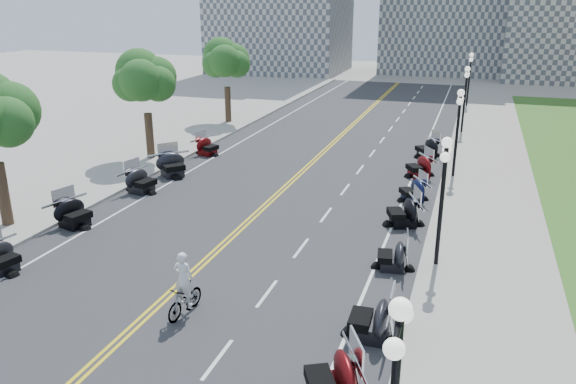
% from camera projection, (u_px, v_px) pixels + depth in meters
% --- Properties ---
extents(ground, '(160.00, 160.00, 0.00)m').
position_uv_depth(ground, '(185.00, 280.00, 20.50)').
color(ground, gray).
extents(road, '(16.00, 90.00, 0.01)m').
position_uv_depth(road, '(277.00, 195.00, 29.47)').
color(road, '#333335').
rests_on(road, ground).
extents(centerline_yellow_a, '(0.12, 90.00, 0.00)m').
position_uv_depth(centerline_yellow_a, '(275.00, 195.00, 29.50)').
color(centerline_yellow_a, yellow).
rests_on(centerline_yellow_a, road).
extents(centerline_yellow_b, '(0.12, 90.00, 0.00)m').
position_uv_depth(centerline_yellow_b, '(279.00, 195.00, 29.43)').
color(centerline_yellow_b, yellow).
rests_on(centerline_yellow_b, road).
extents(edge_line_north, '(0.12, 90.00, 0.00)m').
position_uv_depth(edge_line_north, '(399.00, 208.00, 27.54)').
color(edge_line_north, white).
rests_on(edge_line_north, road).
extents(edge_line_south, '(0.12, 90.00, 0.00)m').
position_uv_depth(edge_line_south, '(169.00, 183.00, 31.40)').
color(edge_line_south, white).
rests_on(edge_line_south, road).
extents(lane_dash_5, '(0.12, 2.00, 0.00)m').
position_uv_depth(lane_dash_5, '(218.00, 359.00, 15.94)').
color(lane_dash_5, white).
rests_on(lane_dash_5, road).
extents(lane_dash_6, '(0.12, 2.00, 0.00)m').
position_uv_depth(lane_dash_6, '(267.00, 293.00, 19.53)').
color(lane_dash_6, white).
rests_on(lane_dash_6, road).
extents(lane_dash_7, '(0.12, 2.00, 0.00)m').
position_uv_depth(lane_dash_7, '(301.00, 248.00, 23.12)').
color(lane_dash_7, white).
rests_on(lane_dash_7, road).
extents(lane_dash_8, '(0.12, 2.00, 0.00)m').
position_uv_depth(lane_dash_8, '(326.00, 215.00, 26.71)').
color(lane_dash_8, white).
rests_on(lane_dash_8, road).
extents(lane_dash_9, '(0.12, 2.00, 0.00)m').
position_uv_depth(lane_dash_9, '(345.00, 189.00, 30.30)').
color(lane_dash_9, white).
rests_on(lane_dash_9, road).
extents(lane_dash_10, '(0.12, 2.00, 0.00)m').
position_uv_depth(lane_dash_10, '(360.00, 169.00, 33.89)').
color(lane_dash_10, white).
rests_on(lane_dash_10, road).
extents(lane_dash_11, '(0.12, 2.00, 0.00)m').
position_uv_depth(lane_dash_11, '(372.00, 153.00, 37.48)').
color(lane_dash_11, white).
rests_on(lane_dash_11, road).
extents(lane_dash_12, '(0.12, 2.00, 0.00)m').
position_uv_depth(lane_dash_12, '(382.00, 140.00, 41.06)').
color(lane_dash_12, white).
rests_on(lane_dash_12, road).
extents(lane_dash_13, '(0.12, 2.00, 0.00)m').
position_uv_depth(lane_dash_13, '(391.00, 129.00, 44.65)').
color(lane_dash_13, white).
rests_on(lane_dash_13, road).
extents(lane_dash_14, '(0.12, 2.00, 0.00)m').
position_uv_depth(lane_dash_14, '(398.00, 119.00, 48.24)').
color(lane_dash_14, white).
rests_on(lane_dash_14, road).
extents(lane_dash_15, '(0.12, 2.00, 0.00)m').
position_uv_depth(lane_dash_15, '(404.00, 111.00, 51.83)').
color(lane_dash_15, white).
rests_on(lane_dash_15, road).
extents(lane_dash_16, '(0.12, 2.00, 0.00)m').
position_uv_depth(lane_dash_16, '(409.00, 104.00, 55.42)').
color(lane_dash_16, white).
rests_on(lane_dash_16, road).
extents(lane_dash_17, '(0.12, 2.00, 0.00)m').
position_uv_depth(lane_dash_17, '(414.00, 98.00, 59.01)').
color(lane_dash_17, white).
rests_on(lane_dash_17, road).
extents(lane_dash_18, '(0.12, 2.00, 0.00)m').
position_uv_depth(lane_dash_18, '(418.00, 92.00, 62.60)').
color(lane_dash_18, white).
rests_on(lane_dash_18, road).
extents(lane_dash_19, '(0.12, 2.00, 0.00)m').
position_uv_depth(lane_dash_19, '(422.00, 87.00, 66.19)').
color(lane_dash_19, white).
rests_on(lane_dash_19, road).
extents(sidewalk_north, '(5.00, 90.00, 0.15)m').
position_uv_depth(sidewalk_north, '(488.00, 217.00, 26.28)').
color(sidewalk_north, '#9E9991').
rests_on(sidewalk_north, ground).
extents(sidewalk_south, '(5.00, 90.00, 0.15)m').
position_uv_depth(sidewalk_south, '(107.00, 175.00, 32.61)').
color(sidewalk_south, '#9E9991').
rests_on(sidewalk_south, ground).
extents(street_lamp_2, '(0.50, 1.20, 4.90)m').
position_uv_depth(street_lamp_2, '(441.00, 203.00, 20.66)').
color(street_lamp_2, black).
rests_on(street_lamp_2, sidewalk_north).
extents(street_lamp_3, '(0.50, 1.20, 4.90)m').
position_uv_depth(street_lamp_3, '(457.00, 134.00, 31.42)').
color(street_lamp_3, black).
rests_on(street_lamp_3, sidewalk_north).
extents(street_lamp_4, '(0.50, 1.20, 4.90)m').
position_uv_depth(street_lamp_4, '(465.00, 100.00, 42.19)').
color(street_lamp_4, black).
rests_on(street_lamp_4, sidewalk_north).
extents(street_lamp_5, '(0.50, 1.20, 4.90)m').
position_uv_depth(street_lamp_5, '(469.00, 80.00, 52.96)').
color(street_lamp_5, black).
rests_on(street_lamp_5, sidewalk_north).
extents(tree_3, '(4.80, 4.80, 9.20)m').
position_uv_depth(tree_3, '(145.00, 85.00, 34.54)').
color(tree_3, '#235619').
rests_on(tree_3, sidewalk_south).
extents(tree_4, '(4.80, 4.80, 9.20)m').
position_uv_depth(tree_4, '(227.00, 65.00, 45.31)').
color(tree_4, '#235619').
rests_on(tree_4, sidewalk_south).
extents(motorcycle_n_4, '(2.77, 2.77, 1.43)m').
position_uv_depth(motorcycle_n_4, '(333.00, 376.00, 14.13)').
color(motorcycle_n_4, '#590A0C').
rests_on(motorcycle_n_4, road).
extents(motorcycle_n_5, '(2.09, 2.09, 1.41)m').
position_uv_depth(motorcycle_n_5, '(371.00, 317.00, 16.77)').
color(motorcycle_n_5, black).
rests_on(motorcycle_n_5, road).
extents(motorcycle_n_6, '(2.00, 2.00, 1.23)m').
position_uv_depth(motorcycle_n_6, '(393.00, 254.00, 21.16)').
color(motorcycle_n_6, black).
rests_on(motorcycle_n_6, road).
extents(motorcycle_n_7, '(2.66, 2.66, 1.44)m').
position_uv_depth(motorcycle_n_7, '(403.00, 211.00, 25.24)').
color(motorcycle_n_7, black).
rests_on(motorcycle_n_7, road).
extents(motorcycle_n_8, '(2.44, 2.44, 1.24)m').
position_uv_depth(motorcycle_n_8, '(413.00, 189.00, 28.41)').
color(motorcycle_n_8, black).
rests_on(motorcycle_n_8, road).
extents(motorcycle_n_9, '(2.70, 2.70, 1.37)m').
position_uv_depth(motorcycle_n_9, '(419.00, 165.00, 32.34)').
color(motorcycle_n_9, '#590A0C').
rests_on(motorcycle_n_9, road).
extents(motorcycle_n_10, '(2.71, 2.71, 1.37)m').
position_uv_depth(motorcycle_n_10, '(427.00, 147.00, 36.39)').
color(motorcycle_n_10, black).
rests_on(motorcycle_n_10, road).
extents(motorcycle_s_5, '(2.25, 2.25, 1.31)m').
position_uv_depth(motorcycle_s_5, '(0.00, 256.00, 20.88)').
color(motorcycle_s_5, black).
rests_on(motorcycle_s_5, road).
extents(motorcycle_s_6, '(2.47, 2.47, 1.41)m').
position_uv_depth(motorcycle_s_6, '(74.00, 212.00, 25.14)').
color(motorcycle_s_6, black).
rests_on(motorcycle_s_6, road).
extents(motorcycle_s_7, '(2.37, 2.37, 1.42)m').
position_uv_depth(motorcycle_s_7, '(141.00, 180.00, 29.64)').
color(motorcycle_s_7, black).
rests_on(motorcycle_s_7, road).
extents(motorcycle_s_8, '(3.06, 3.06, 1.52)m').
position_uv_depth(motorcycle_s_8, '(172.00, 164.00, 32.39)').
color(motorcycle_s_8, black).
rests_on(motorcycle_s_8, road).
extents(motorcycle_s_9, '(2.22, 2.22, 1.29)m').
position_uv_depth(motorcycle_s_9, '(207.00, 145.00, 36.92)').
color(motorcycle_s_9, '#590A0C').
rests_on(motorcycle_s_9, road).
extents(bicycle, '(0.74, 1.84, 1.07)m').
position_uv_depth(bicycle, '(185.00, 300.00, 18.08)').
color(bicycle, '#A51414').
rests_on(bicycle, road).
extents(cyclist_rider, '(0.68, 0.45, 1.87)m').
position_uv_depth(cyclist_rider, '(182.00, 258.00, 17.61)').
color(cyclist_rider, silver).
rests_on(cyclist_rider, bicycle).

